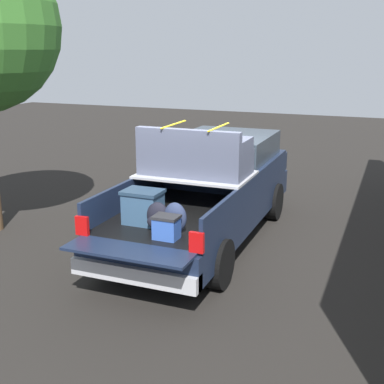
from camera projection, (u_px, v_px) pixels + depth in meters
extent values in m
plane|color=black|center=(204.00, 240.00, 9.62)|extent=(40.00, 40.00, 0.00)
cube|color=#162138|center=(204.00, 210.00, 9.46)|extent=(5.50, 1.92, 0.49)
cube|color=black|center=(178.00, 215.00, 8.31)|extent=(2.80, 1.80, 0.04)
cube|color=#162138|center=(127.00, 195.00, 8.59)|extent=(2.80, 0.06, 0.50)
cube|color=#162138|center=(233.00, 208.00, 7.92)|extent=(2.80, 0.06, 0.50)
cube|color=#162138|center=(208.00, 182.00, 9.48)|extent=(0.06, 1.80, 0.50)
cube|color=#162138|center=(128.00, 251.00, 6.82)|extent=(0.55, 1.80, 0.04)
cube|color=#B2B2B7|center=(196.00, 174.00, 8.87)|extent=(1.25, 1.92, 0.04)
cube|color=#162138|center=(227.00, 168.00, 10.53)|extent=(2.30, 1.92, 0.50)
cube|color=#2D3842|center=(226.00, 146.00, 10.31)|extent=(1.94, 1.76, 0.47)
cube|color=#162138|center=(246.00, 159.00, 11.75)|extent=(0.40, 1.82, 0.38)
cube|color=#B2B2B7|center=(135.00, 273.00, 7.06)|extent=(0.24, 1.92, 0.24)
cube|color=red|center=(82.00, 226.00, 7.32)|extent=(0.06, 0.20, 0.28)
cube|color=red|center=(197.00, 243.00, 6.68)|extent=(0.06, 0.20, 0.28)
cylinder|color=black|center=(195.00, 193.00, 11.40)|extent=(0.77, 0.30, 0.77)
cylinder|color=black|center=(273.00, 201.00, 10.76)|extent=(0.77, 0.30, 0.77)
cylinder|color=black|center=(115.00, 247.00, 8.27)|extent=(0.77, 0.30, 0.77)
cylinder|color=black|center=(218.00, 263.00, 7.64)|extent=(0.77, 0.30, 0.77)
cube|color=#335170|center=(143.00, 208.00, 7.79)|extent=(0.40, 0.55, 0.47)
cube|color=#23394E|center=(143.00, 192.00, 7.72)|extent=(0.44, 0.59, 0.05)
ellipsoid|color=black|center=(158.00, 216.00, 7.52)|extent=(0.20, 0.35, 0.43)
ellipsoid|color=black|center=(155.00, 222.00, 7.44)|extent=(0.09, 0.24, 0.19)
ellipsoid|color=#283351|center=(175.00, 218.00, 7.40)|extent=(0.20, 0.35, 0.45)
ellipsoid|color=#283351|center=(172.00, 224.00, 7.32)|extent=(0.09, 0.24, 0.20)
cube|color=#3359B2|center=(167.00, 229.00, 7.18)|extent=(0.26, 0.34, 0.30)
cube|color=#262628|center=(166.00, 217.00, 7.13)|extent=(0.28, 0.36, 0.04)
cube|color=#4C5166|center=(196.00, 162.00, 8.81)|extent=(0.93, 1.82, 0.42)
cube|color=#4C5166|center=(187.00, 142.00, 8.36)|extent=(0.16, 1.82, 0.40)
cube|color=#4C5166|center=(154.00, 140.00, 9.06)|extent=(0.69, 0.20, 0.22)
cube|color=#4C5166|center=(242.00, 146.00, 8.48)|extent=(0.69, 0.20, 0.22)
cube|color=yellow|center=(174.00, 124.00, 8.79)|extent=(1.03, 0.03, 0.02)
cube|color=yellow|center=(219.00, 127.00, 8.49)|extent=(1.03, 0.03, 0.02)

